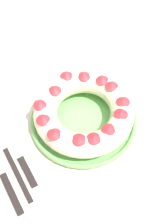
% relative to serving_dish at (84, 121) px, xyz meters
% --- Properties ---
extents(ground_plane, '(8.00, 8.00, 0.00)m').
position_rel_serving_dish_xyz_m(ground_plane, '(-0.02, 0.00, -0.77)').
color(ground_plane, '#4C4742').
extents(dining_table, '(1.37, 1.22, 0.76)m').
position_rel_serving_dish_xyz_m(dining_table, '(-0.02, 0.00, -0.09)').
color(dining_table, beige).
rests_on(dining_table, ground_plane).
extents(serving_dish, '(0.28, 0.28, 0.02)m').
position_rel_serving_dish_xyz_m(serving_dish, '(0.00, 0.00, 0.00)').
color(serving_dish, '#6BB760').
rests_on(serving_dish, dining_table).
extents(bundt_cake, '(0.26, 0.26, 0.07)m').
position_rel_serving_dish_xyz_m(bundt_cake, '(-0.00, -0.00, 0.04)').
color(bundt_cake, beige).
rests_on(bundt_cake, serving_dish).
extents(fork, '(0.02, 0.22, 0.01)m').
position_rel_serving_dish_xyz_m(fork, '(-0.21, -0.00, -0.01)').
color(fork, black).
rests_on(fork, dining_table).
extents(serving_knife, '(0.02, 0.25, 0.01)m').
position_rel_serving_dish_xyz_m(serving_knife, '(-0.24, -0.04, -0.01)').
color(serving_knife, black).
rests_on(serving_knife, dining_table).
extents(cake_knife, '(0.02, 0.19, 0.01)m').
position_rel_serving_dish_xyz_m(cake_knife, '(-0.19, -0.02, -0.01)').
color(cake_knife, black).
rests_on(cake_knife, dining_table).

